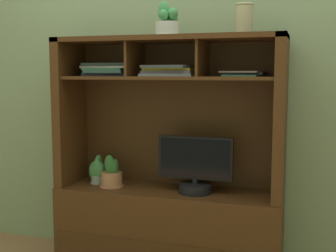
% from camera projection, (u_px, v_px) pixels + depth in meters
% --- Properties ---
extents(back_wall, '(6.00, 0.02, 2.80)m').
position_uv_depth(back_wall, '(179.00, 52.00, 2.97)').
color(back_wall, gray).
rests_on(back_wall, ground).
extents(media_console, '(1.43, 0.44, 1.48)m').
position_uv_depth(media_console, '(168.00, 198.00, 2.86)').
color(media_console, '#472911').
rests_on(media_console, ground).
extents(tv_monitor, '(0.47, 0.20, 0.35)m').
position_uv_depth(tv_monitor, '(195.00, 169.00, 2.75)').
color(tv_monitor, black).
rests_on(tv_monitor, media_console).
extents(potted_orchid, '(0.16, 0.16, 0.21)m').
position_uv_depth(potted_orchid, '(112.00, 175.00, 2.91)').
color(potted_orchid, '#AF734D').
rests_on(potted_orchid, media_console).
extents(potted_fern, '(0.12, 0.12, 0.19)m').
position_uv_depth(potted_fern, '(98.00, 171.00, 3.00)').
color(potted_fern, '#909A90').
rests_on(potted_fern, media_console).
extents(magazine_stack_left, '(0.34, 0.24, 0.08)m').
position_uv_depth(magazine_stack_left, '(109.00, 70.00, 2.91)').
color(magazine_stack_left, '#32354C').
rests_on(magazine_stack_left, media_console).
extents(magazine_stack_centre, '(0.26, 0.29, 0.03)m').
position_uv_depth(magazine_stack_centre, '(243.00, 74.00, 2.67)').
color(magazine_stack_centre, '#43805C').
rests_on(magazine_stack_centre, media_console).
extents(magazine_stack_right, '(0.33, 0.27, 0.07)m').
position_uv_depth(magazine_stack_right, '(169.00, 71.00, 2.72)').
color(magazine_stack_right, slate).
rests_on(magazine_stack_right, media_console).
extents(potted_succulent, '(0.17, 0.17, 0.21)m').
position_uv_depth(potted_succulent, '(168.00, 24.00, 2.71)').
color(potted_succulent, silver).
rests_on(potted_succulent, media_console).
extents(ceramic_vase, '(0.11, 0.11, 0.18)m').
position_uv_depth(ceramic_vase, '(244.00, 19.00, 2.58)').
color(ceramic_vase, tan).
rests_on(ceramic_vase, media_console).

